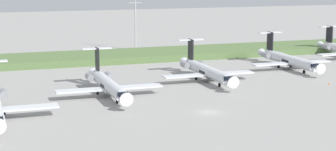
{
  "coord_description": "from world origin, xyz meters",
  "views": [
    {
      "loc": [
        -41.53,
        -97.26,
        26.61
      ],
      "look_at": [
        0.0,
        23.54,
        3.0
      ],
      "focal_mm": 61.35,
      "sensor_mm": 36.0,
      "label": 1
    }
  ],
  "objects_px": {
    "regional_jet_fourth": "(206,70)",
    "antenna_mast": "(135,20)",
    "regional_jet_third": "(108,84)",
    "safety_cone_front_marker": "(329,83)",
    "regional_jet_fifth": "(288,59)"
  },
  "relations": [
    {
      "from": "regional_jet_fourth",
      "to": "antenna_mast",
      "type": "xyz_separation_m",
      "value": [
        -1.55,
        57.46,
        7.5
      ]
    },
    {
      "from": "antenna_mast",
      "to": "safety_cone_front_marker",
      "type": "distance_m",
      "value": 76.89
    },
    {
      "from": "safety_cone_front_marker",
      "to": "antenna_mast",
      "type": "bearing_deg",
      "value": 110.89
    },
    {
      "from": "safety_cone_front_marker",
      "to": "regional_jet_fourth",
      "type": "bearing_deg",
      "value": 151.73
    },
    {
      "from": "regional_jet_third",
      "to": "regional_jet_fifth",
      "type": "bearing_deg",
      "value": 17.64
    },
    {
      "from": "antenna_mast",
      "to": "safety_cone_front_marker",
      "type": "xyz_separation_m",
      "value": [
        27.2,
        -71.25,
        -9.77
      ]
    },
    {
      "from": "antenna_mast",
      "to": "regional_jet_third",
      "type": "bearing_deg",
      "value": -110.61
    },
    {
      "from": "regional_jet_third",
      "to": "antenna_mast",
      "type": "bearing_deg",
      "value": 69.39
    },
    {
      "from": "regional_jet_third",
      "to": "regional_jet_fifth",
      "type": "relative_size",
      "value": 1.0
    },
    {
      "from": "regional_jet_third",
      "to": "antenna_mast",
      "type": "xyz_separation_m",
      "value": [
        24.81,
        65.99,
        7.5
      ]
    },
    {
      "from": "regional_jet_fifth",
      "to": "safety_cone_front_marker",
      "type": "bearing_deg",
      "value": -95.7
    },
    {
      "from": "regional_jet_fifth",
      "to": "antenna_mast",
      "type": "relative_size",
      "value": 1.28
    },
    {
      "from": "antenna_mast",
      "to": "safety_cone_front_marker",
      "type": "relative_size",
      "value": 44.06
    },
    {
      "from": "regional_jet_fourth",
      "to": "antenna_mast",
      "type": "bearing_deg",
      "value": 91.54
    },
    {
      "from": "regional_jet_third",
      "to": "safety_cone_front_marker",
      "type": "relative_size",
      "value": 56.36
    }
  ]
}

